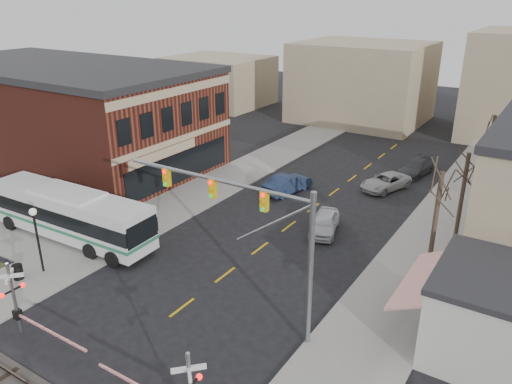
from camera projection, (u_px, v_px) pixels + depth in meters
ground at (157, 327)px, 25.62m from camera, size 160.00×160.00×0.00m
sidewalk_west at (230, 178)px, 45.98m from camera, size 5.00×60.00×0.12m
sidewalk_east at (442, 226)px, 36.50m from camera, size 5.00×60.00×0.12m
brick_building at (63, 112)px, 49.79m from camera, size 30.40×15.40×9.60m
tree_east_a at (434, 227)px, 28.46m from camera, size 0.28×0.28×6.75m
tree_east_b at (462, 198)px, 33.09m from camera, size 0.28×0.28×6.30m
tree_east_c at (487, 160)px, 39.08m from camera, size 0.28×0.28×7.20m
transit_bus at (70, 213)px, 34.08m from camera, size 13.30×3.33×3.40m
traffic_signal_mast at (256, 222)px, 23.77m from camera, size 10.93×0.30×8.00m
rr_crossing_west at (20, 302)px, 24.26m from camera, size 5.60×1.36×4.00m
street_lamp at (35, 227)px, 29.42m from camera, size 0.44×0.44×4.18m
trash_bin at (18, 272)px, 29.56m from camera, size 0.60×0.60×0.90m
car_a at (325, 222)px, 35.49m from camera, size 2.91×4.69×1.49m
car_b at (288, 184)px, 42.49m from camera, size 2.66×5.10×1.60m
car_c at (386, 182)px, 43.19m from camera, size 3.83×5.38×1.36m
car_d at (416, 167)px, 46.68m from camera, size 2.77×5.15×1.42m
pedestrian_near at (92, 233)px, 33.16m from camera, size 0.56×0.75×1.89m
pedestrian_far at (120, 211)px, 36.55m from camera, size 1.09×1.14×1.85m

